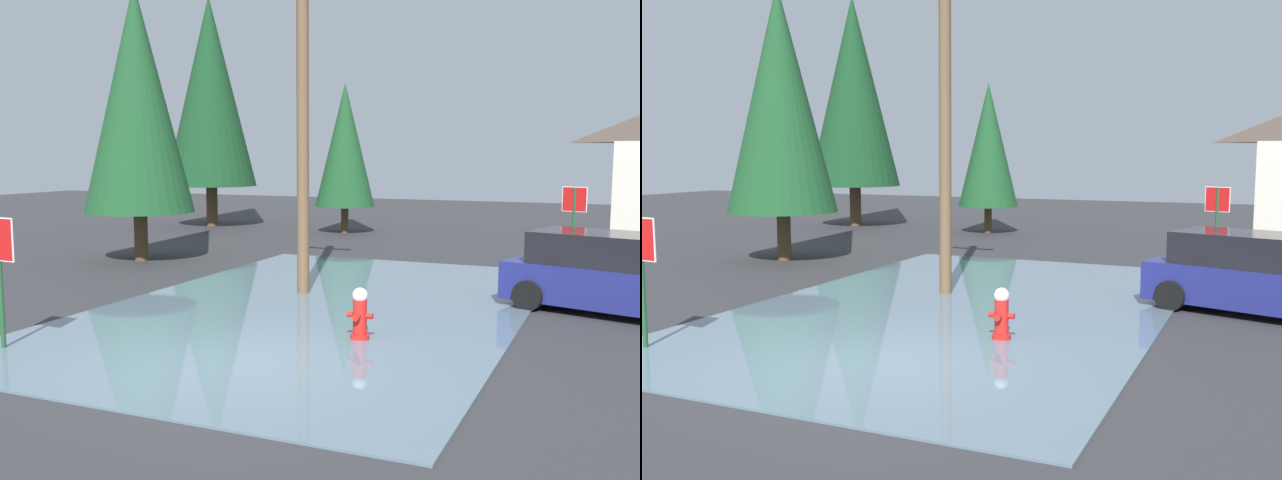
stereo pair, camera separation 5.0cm
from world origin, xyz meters
The scene contains 10 objects.
ground_plane centered at (0.00, 0.00, -0.05)m, with size 80.00×80.00×0.10m, color #2D2D30.
flood_puddle centered at (-0.41, 4.41, 0.02)m, with size 8.42×13.56×0.03m, color slate.
lane_stop_bar centered at (0.38, -1.27, 0.00)m, with size 3.02×0.30×0.01m, color silver.
fire_hydrant centered at (1.32, 2.16, 0.46)m, with size 0.47×0.40×0.94m.
utility_pole centered at (-1.33, 5.54, 4.33)m, with size 1.60×0.28×8.32m.
stop_sign_far centered at (4.22, 10.63, 1.68)m, with size 0.64×0.20×2.39m.
parked_car centered at (5.27, 6.29, 0.78)m, with size 4.62×2.99×1.64m.
pine_tree_tall_left centered at (-5.18, 18.02, 3.58)m, with size 2.44×2.44×6.09m.
pine_tree_mid_left centered at (-11.72, 18.29, 5.94)m, with size 4.04×4.04×10.10m.
pine_tree_short_left centered at (-8.12, 8.43, 4.85)m, with size 3.30×3.30×8.25m.
Camera 1 is at (5.54, -9.37, 3.26)m, focal length 40.24 mm.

